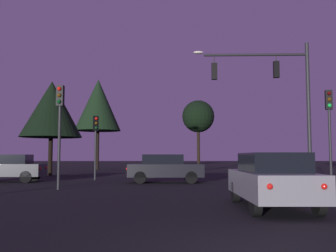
{
  "coord_description": "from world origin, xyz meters",
  "views": [
    {
      "loc": [
        -1.64,
        -5.4,
        1.43
      ],
      "look_at": [
        -1.32,
        15.95,
        3.12
      ],
      "focal_mm": 40.86,
      "sensor_mm": 36.0,
      "label": 1
    }
  ],
  "objects": [
    {
      "name": "tree_behind_sign",
      "position": [
        -8.59,
        35.64,
        6.94
      ],
      "size": [
        4.94,
        4.94,
        9.76
      ],
      "color": "black",
      "rests_on": "ground"
    },
    {
      "name": "traffic_light_corner_left",
      "position": [
        -5.68,
        17.75,
        2.75
      ],
      "size": [
        0.37,
        0.39,
        3.86
      ],
      "color": "#232326",
      "rests_on": "ground"
    },
    {
      "name": "traffic_light_corner_right",
      "position": [
        -6.09,
        11.15,
        3.19
      ],
      "size": [
        0.32,
        0.36,
        4.51
      ],
      "color": "#232326",
      "rests_on": "ground"
    },
    {
      "name": "ground_plane",
      "position": [
        0.0,
        24.5,
        0.0
      ],
      "size": [
        168.0,
        168.0,
        0.0
      ],
      "primitive_type": "plane",
      "color": "black",
      "rests_on": "ground"
    },
    {
      "name": "tree_right_cluster",
      "position": [
        2.0,
        32.99,
        5.41
      ],
      "size": [
        3.25,
        3.25,
        7.07
      ],
      "color": "black",
      "rests_on": "ground"
    },
    {
      "name": "car_crossing_right",
      "position": [
        -10.24,
        16.12,
        0.79
      ],
      "size": [
        4.06,
        1.84,
        1.52
      ],
      "color": "#232328",
      "rests_on": "ground"
    },
    {
      "name": "tree_left_far",
      "position": [
        -9.89,
        22.93,
        4.91
      ],
      "size": [
        4.53,
        4.53,
        7.03
      ],
      "color": "black",
      "rests_on": "ground"
    },
    {
      "name": "traffic_signal_mast_arm",
      "position": [
        4.53,
        14.86,
        5.12
      ],
      "size": [
        6.25,
        0.55,
        7.57
      ],
      "color": "#232326",
      "rests_on": "ground"
    },
    {
      "name": "traffic_light_median",
      "position": [
        6.07,
        12.0,
        3.17
      ],
      "size": [
        0.34,
        0.38,
        4.48
      ],
      "color": "#232326",
      "rests_on": "ground"
    },
    {
      "name": "car_nearside_lane",
      "position": [
        1.37,
        5.15,
        0.79
      ],
      "size": [
        1.8,
        4.38,
        1.52
      ],
      "color": "gray",
      "rests_on": "ground"
    },
    {
      "name": "car_crossing_left",
      "position": [
        -1.49,
        15.42,
        0.79
      ],
      "size": [
        4.13,
        1.82,
        1.52
      ],
      "color": "black",
      "rests_on": "ground"
    }
  ]
}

